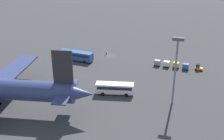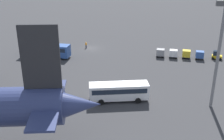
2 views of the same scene
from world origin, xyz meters
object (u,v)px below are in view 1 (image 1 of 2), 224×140
object	(u,v)px
worker_person	(106,53)
cargo_cart_grey	(157,63)
cargo_cart_blue	(186,66)
cargo_cart_white	(167,64)
cargo_cart_yellow	(176,65)
shuttle_bus_far	(115,88)
baggage_tug	(199,68)
shuttle_bus_near	(76,55)

from	to	relation	value
worker_person	cargo_cart_grey	bearing A→B (deg)	166.65
cargo_cart_blue	cargo_cart_grey	xyz separation A→B (m)	(9.48, -0.42, 0.00)
cargo_cart_blue	cargo_cart_grey	distance (m)	9.49
worker_person	cargo_cart_grey	size ratio (longest dim) A/B	0.80
cargo_cart_white	cargo_cart_grey	size ratio (longest dim) A/B	1.00
cargo_cart_blue	cargo_cart_yellow	distance (m)	3.18
worker_person	shuttle_bus_far	bearing A→B (deg)	113.19
cargo_cart_blue	cargo_cart_yellow	size ratio (longest dim) A/B	1.00
baggage_tug	cargo_cart_blue	xyz separation A→B (m)	(4.11, 0.76, 0.25)
cargo_cart_white	cargo_cart_grey	bearing A→B (deg)	-2.72
cargo_cart_white	cargo_cart_yellow	bearing A→B (deg)	-179.02
cargo_cart_grey	cargo_cart_blue	bearing A→B (deg)	177.46
shuttle_bus_near	worker_person	xyz separation A→B (m)	(-8.42, -8.50, -1.14)
shuttle_bus_far	cargo_cart_yellow	size ratio (longest dim) A/B	4.93
cargo_cart_white	cargo_cart_grey	world-z (taller)	same
shuttle_bus_near	worker_person	world-z (taller)	shuttle_bus_near
shuttle_bus_far	baggage_tug	size ratio (longest dim) A/B	4.07
cargo_cart_yellow	cargo_cart_white	xyz separation A→B (m)	(3.16, 0.05, 0.00)
shuttle_bus_far	cargo_cart_white	bearing A→B (deg)	-127.49
cargo_cart_blue	cargo_cart_white	bearing A→B (deg)	-2.45
cargo_cart_white	baggage_tug	bearing A→B (deg)	-177.31
shuttle_bus_near	cargo_cart_grey	distance (m)	28.74
shuttle_bus_near	cargo_cart_white	distance (m)	31.86
baggage_tug	cargo_cart_white	size ratio (longest dim) A/B	1.21
shuttle_bus_far	shuttle_bus_near	bearing A→B (deg)	-56.71
worker_person	cargo_cart_yellow	world-z (taller)	cargo_cart_yellow
shuttle_bus_near	cargo_cart_blue	size ratio (longest dim) A/B	5.83
shuttle_bus_near	cargo_cart_grey	size ratio (longest dim) A/B	5.83
cargo_cart_white	worker_person	bearing A→B (deg)	-11.94
shuttle_bus_far	cargo_cart_blue	distance (m)	29.10
baggage_tug	cargo_cart_yellow	size ratio (longest dim) A/B	1.21
baggage_tug	cargo_cart_yellow	distance (m)	7.29
shuttle_bus_far	worker_person	distance (m)	31.08
worker_person	cargo_cart_white	world-z (taller)	cargo_cart_white
cargo_cart_white	shuttle_bus_near	bearing A→B (deg)	6.47
worker_person	cargo_cart_blue	size ratio (longest dim) A/B	0.80
worker_person	cargo_cart_white	bearing A→B (deg)	168.06
shuttle_bus_far	cargo_cart_blue	world-z (taller)	shuttle_bus_far
worker_person	cargo_cart_blue	world-z (taller)	cargo_cart_blue
shuttle_bus_near	cargo_cart_yellow	bearing A→B (deg)	-169.43
shuttle_bus_far	cargo_cart_white	size ratio (longest dim) A/B	4.93
baggage_tug	worker_person	size ratio (longest dim) A/B	1.51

